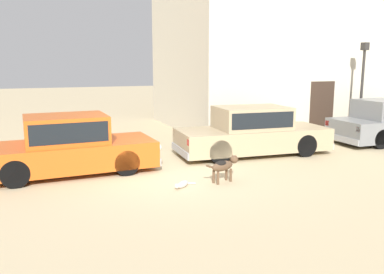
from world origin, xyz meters
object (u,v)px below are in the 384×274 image
Objects in this scene: parked_sedan_second at (252,131)px; street_lamp at (363,77)px; stray_dog_spotted at (224,165)px; parked_sedan_nearest at (68,145)px; stray_cat at (182,184)px.

street_lamp is at bearing 15.36° from parked_sedan_second.
street_lamp reaches higher than stray_dog_spotted.
parked_sedan_second is 4.86× the size of stray_dog_spotted.
stray_cat is (2.28, -2.20, -0.66)m from parked_sedan_nearest.
stray_cat is (-3.17, -2.43, -0.65)m from parked_sedan_second.
street_lamp is at bearing 4.72° from parked_sedan_nearest.
stray_dog_spotted is 1.65× the size of stray_cat.
parked_sedan_second is 3.17m from stray_dog_spotted.
stray_cat is at bearing 167.41° from stray_dog_spotted.
parked_sedan_nearest is 5.45m from parked_sedan_second.
parked_sedan_second is 1.38× the size of street_lamp.
parked_sedan_second is (5.45, 0.23, -0.01)m from parked_sedan_nearest.
stray_dog_spotted is at bearing 147.42° from stray_cat.
parked_sedan_nearest reaches higher than stray_cat.
street_lamp reaches higher than parked_sedan_nearest.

